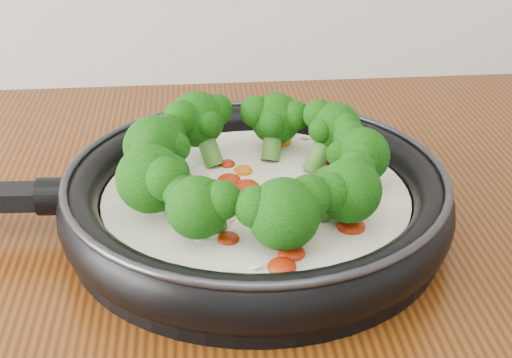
{
  "coord_description": "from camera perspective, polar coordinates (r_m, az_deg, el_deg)",
  "views": [
    {
      "loc": [
        -0.02,
        0.56,
        1.24
      ],
      "look_at": [
        0.03,
        1.11,
        0.95
      ],
      "focal_mm": 50.14,
      "sensor_mm": 36.0,
      "label": 1
    }
  ],
  "objects": [
    {
      "name": "skillet",
      "position": [
        0.63,
        -0.41,
        -1.06
      ],
      "size": [
        0.55,
        0.36,
        0.1
      ],
      "color": "black",
      "rests_on": "counter"
    }
  ]
}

